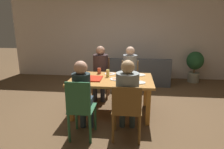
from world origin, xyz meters
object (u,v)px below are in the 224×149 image
Objects in this scene: potted_plant at (195,64)px; person_3 at (100,68)px; person_0 at (83,92)px; drinking_glass_2 at (129,74)px; plate_3 at (140,75)px; pizza_box_0 at (92,79)px; chair_1 at (127,109)px; chair_3 at (101,76)px; dining_table at (111,83)px; couch at (134,74)px; plate_0 at (115,79)px; chair_0 at (81,108)px; drinking_glass_0 at (108,73)px; person_2 at (130,69)px; plate_1 at (140,82)px; drinking_glass_3 at (80,73)px; chair_2 at (130,78)px; drinking_glass_1 at (99,71)px; person_1 at (127,92)px; plate_2 at (110,74)px.

person_3 is at bearing -148.16° from potted_plant.
drinking_glass_2 is at bearing 53.95° from person_0.
pizza_box_0 is at bearing -156.18° from plate_3.
chair_1 is 0.95× the size of chair_3.
pizza_box_0 is (-0.38, -0.09, 0.10)m from dining_table.
couch is at bearing -170.83° from potted_plant.
plate_0 is (0.44, -1.01, 0.22)m from chair_3.
drinking_glass_0 is at bearing 76.40° from chair_0.
chair_0 is 1.06m from plate_0.
person_0 is at bearing 171.49° from chair_1.
plate_1 is at bearing -78.87° from person_2.
drinking_glass_2 is at bearing -129.69° from potted_plant.
chair_2 is at bearing 40.05° from drinking_glass_3.
drinking_glass_1 is at bearing 87.29° from person_0.
chair_0 is 1.37m from drinking_glass_1.
chair_0 is 4.47× the size of plate_0.
pizza_box_0 is 0.19× the size of couch.
plate_3 is at bearing 10.31° from drinking_glass_3.
person_1 is 1.02m from pizza_box_0.
potted_plant reaches higher than chair_2.
plate_0 is (0.08, -0.06, 0.10)m from dining_table.
dining_table is 1.02m from chair_1.
drinking_glass_2 is at bearing 34.60° from plate_0.
person_0 is at bearing -126.05° from drinking_glass_2.
chair_3 is at bearing 70.29° from drinking_glass_3.
person_0 is 1.49m from plate_3.
chair_0 is 4.55× the size of plate_1.
chair_0 is at bearing -176.13° from chair_1.
chair_0 is 1.07× the size of chair_1.
person_1 is (0.70, 0.19, 0.21)m from chair_0.
plate_3 is (0.48, 0.39, -0.00)m from plate_0.
dining_table is 0.92m from person_0.
drinking_glass_2 is 1.01m from drinking_glass_3.
person_0 is 1.00m from drinking_glass_3.
drinking_glass_0 reaches higher than plate_2.
person_1 is 10.11× the size of drinking_glass_1.
person_3 is (0.00, -0.14, 0.23)m from chair_3.
pizza_box_0 is at bearing -33.83° from drinking_glass_3.
chair_2 is at bearing -142.15° from potted_plant.
drinking_glass_0 reaches higher than plate_3.
person_2 reaches higher than pizza_box_0.
chair_3 reaches higher than drinking_glass_1.
person_2 reaches higher than person_1.
person_1 reaches higher than drinking_glass_2.
drinking_glass_3 is at bearing 164.45° from plate_1.
chair_0 is 1.20m from plate_1.
potted_plant is (1.95, 1.65, -0.17)m from person_2.
chair_0 is at bearing -122.18° from drinking_glass_2.
plate_1 is 0.73m from drinking_glass_0.
plate_3 is at bearing 30.30° from dining_table.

